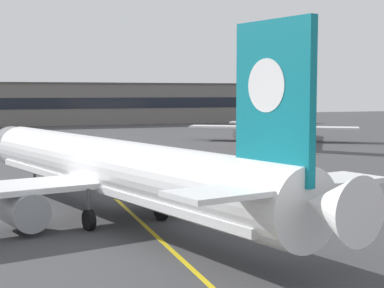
% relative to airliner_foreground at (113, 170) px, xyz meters
% --- Properties ---
extents(ground_plane, '(400.00, 400.00, 0.00)m').
position_rel_airliner_foreground_xyz_m(ground_plane, '(2.87, -13.40, -3.37)').
color(ground_plane, '#3D3D3F').
extents(taxiway_centreline, '(13.59, 179.53, 0.01)m').
position_rel_airliner_foreground_xyz_m(taxiway_centreline, '(2.87, 16.60, -3.37)').
color(taxiway_centreline, yellow).
rests_on(taxiway_centreline, ground).
extents(airliner_foreground, '(32.27, 41.08, 11.65)m').
position_rel_airliner_foreground_xyz_m(airliner_foreground, '(0.00, 0.00, 0.00)').
color(airliner_foreground, white).
rests_on(airliner_foreground, ground).
extents(airliner_background, '(26.83, 32.78, 10.60)m').
position_rel_airliner_foreground_xyz_m(airliner_background, '(42.12, 54.09, -0.30)').
color(airliner_background, white).
rests_on(airliner_background, ground).
extents(safety_cone_by_nose_gear, '(0.44, 0.44, 0.55)m').
position_rel_airliner_foreground_xyz_m(safety_cone_by_nose_gear, '(1.79, 15.93, -3.11)').
color(safety_cone_by_nose_gear, orange).
rests_on(safety_cone_by_nose_gear, ground).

